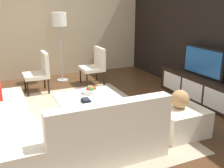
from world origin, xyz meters
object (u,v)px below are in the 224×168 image
(media_console, at_px, (200,89))
(floor_lamp, at_px, (59,23))
(television, at_px, (203,62))
(ottoman, at_px, (178,120))
(fruit_bowl, at_px, (91,90))
(coffee_table, at_px, (89,107))
(accent_chair_far, at_px, (95,64))
(sectional_couch, at_px, (35,129))
(accent_chair_near, at_px, (40,70))
(decorative_ball, at_px, (180,99))
(book_stack, at_px, (86,101))

(media_console, xyz_separation_m, floor_lamp, (-2.52, -2.14, 1.17))
(television, distance_m, ottoman, 1.67)
(television, distance_m, fruit_bowl, 2.24)
(coffee_table, bearing_deg, ottoman, 45.32)
(coffee_table, height_order, accent_chair_far, accent_chair_far)
(television, bearing_deg, accent_chair_far, -142.94)
(sectional_couch, distance_m, coffee_table, 1.15)
(accent_chair_far, bearing_deg, accent_chair_near, -74.86)
(coffee_table, relative_size, accent_chair_far, 1.18)
(decorative_ball, bearing_deg, accent_chair_far, -175.71)
(accent_chair_near, bearing_deg, sectional_couch, -6.39)
(accent_chair_near, height_order, book_stack, accent_chair_near)
(media_console, distance_m, accent_chair_near, 3.35)
(sectional_couch, height_order, coffee_table, sectional_couch)
(television, relative_size, fruit_bowl, 3.78)
(ottoman, xyz_separation_m, fruit_bowl, (-1.21, -0.94, 0.23))
(fruit_bowl, height_order, accent_chair_far, accent_chair_far)
(television, height_order, floor_lamp, floor_lamp)
(ottoman, relative_size, decorative_ball, 2.58)
(floor_lamp, distance_m, accent_chair_far, 1.28)
(sectional_couch, xyz_separation_m, accent_chair_near, (-2.37, 0.49, 0.21))
(ottoman, relative_size, book_stack, 3.25)
(accent_chair_far, height_order, book_stack, accent_chair_far)
(accent_chair_near, bearing_deg, fruit_bowl, 25.54)
(coffee_table, xyz_separation_m, accent_chair_far, (-1.85, 0.83, 0.29))
(media_console, bearing_deg, television, 90.00)
(sectional_couch, bearing_deg, accent_chair_near, 168.34)
(television, xyz_separation_m, sectional_couch, (0.52, -3.27, -0.51))
(media_console, xyz_separation_m, sectional_couch, (0.52, -3.27, 0.03))
(book_stack, bearing_deg, sectional_couch, -65.29)
(floor_lamp, bearing_deg, ottoman, 14.44)
(media_console, relative_size, accent_chair_near, 2.35)
(coffee_table, distance_m, decorative_ball, 1.50)
(media_console, height_order, television, television)
(television, distance_m, coffee_table, 2.37)
(accent_chair_near, distance_m, book_stack, 2.01)
(accent_chair_near, distance_m, decorative_ball, 3.18)
(media_console, bearing_deg, coffee_table, -92.49)
(accent_chair_far, xyz_separation_m, book_stack, (2.07, -0.95, -0.08))
(television, distance_m, sectional_couch, 3.35)
(floor_lamp, bearing_deg, fruit_bowl, -1.34)
(ottoman, height_order, fruit_bowl, fruit_bowl)
(floor_lamp, xyz_separation_m, book_stack, (2.65, -0.27, -1.01))
(media_console, height_order, coffee_table, media_console)
(accent_chair_near, height_order, fruit_bowl, accent_chair_near)
(television, height_order, decorative_ball, television)
(sectional_couch, bearing_deg, ottoman, 78.32)
(floor_lamp, relative_size, ottoman, 2.38)
(accent_chair_near, distance_m, ottoman, 3.19)
(media_console, height_order, floor_lamp, floor_lamp)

